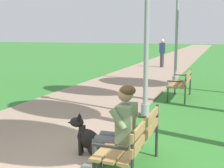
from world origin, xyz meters
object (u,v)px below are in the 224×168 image
Objects in this scene: lamp_post_near at (147,33)px; lamp_post_mid at (177,31)px; dog_black at (92,141)px; park_bench_near at (134,138)px; pedestrian_distant at (162,53)px; person_seated_on_near_bench at (119,125)px; park_bench_mid at (182,82)px.

lamp_post_near is 5.06m from lamp_post_mid.
lamp_post_near reaches higher than dog_black.
pedestrian_distant reaches higher than park_bench_near.
pedestrian_distant is at bearing 95.99° from dog_black.
park_bench_near reaches higher than dog_black.
dog_black is 0.21× the size of lamp_post_mid.
park_bench_near is 13.72m from pedestrian_distant.
lamp_post_near reaches higher than person_seated_on_near_bench.
lamp_post_near reaches higher than pedestrian_distant.
park_bench_near is 1.00× the size of park_bench_mid.
park_bench_near is at bearing -80.90° from pedestrian_distant.
lamp_post_mid reaches higher than person_seated_on_near_bench.
lamp_post_near is (-0.56, 2.96, 1.45)m from park_bench_near.
pedestrian_distant is (-1.61, 10.58, -1.12)m from lamp_post_near.
dog_black is at bearing 148.14° from person_seated_on_near_bench.
lamp_post_mid is (0.18, 7.68, 1.79)m from dog_black.
lamp_post_mid is (-0.61, 8.02, 1.54)m from park_bench_near.
park_bench_near is at bearing -85.66° from lamp_post_mid.
park_bench_near is 0.91× the size of pedestrian_distant.
pedestrian_distant is at bearing 98.64° from lamp_post_near.
person_seated_on_near_bench is 1.52× the size of dog_black.
pedestrian_distant is at bearing 99.10° from park_bench_near.
person_seated_on_near_bench is at bearing -31.86° from dog_black.
person_seated_on_near_bench is at bearing -81.77° from pedestrian_distant.
lamp_post_mid is at bearing 92.86° from person_seated_on_near_bench.
person_seated_on_near_bench reaches higher than park_bench_mid.
lamp_post_mid reaches higher than pedestrian_distant.
dog_black is 13.29m from pedestrian_distant.
pedestrian_distant reaches higher than park_bench_mid.
park_bench_near is 5.25m from park_bench_mid.
pedestrian_distant is at bearing 104.65° from park_bench_mid.
park_bench_near is at bearing -89.97° from park_bench_mid.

